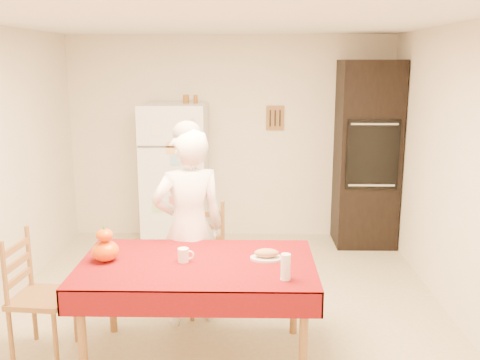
{
  "coord_description": "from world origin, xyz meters",
  "views": [
    {
      "loc": [
        0.24,
        -4.36,
        2.18
      ],
      "look_at": [
        0.16,
        0.2,
        1.17
      ],
      "focal_mm": 40.0,
      "sensor_mm": 36.0,
      "label": 1
    }
  ],
  "objects_px": {
    "chair_left": "(33,290)",
    "pumpkin_lower": "(105,251)",
    "dining_table": "(197,271)",
    "seated_woman": "(189,228)",
    "coffee_mug": "(183,255)",
    "wine_glass": "(286,267)",
    "bread_plate": "(267,258)",
    "oven_cabinet": "(367,154)",
    "chair_far": "(206,253)",
    "refrigerator": "(175,175)"
  },
  "relations": [
    {
      "from": "refrigerator",
      "to": "bread_plate",
      "type": "xyz_separation_m",
      "value": [
        1.02,
        -2.54,
        -0.08
      ]
    },
    {
      "from": "wine_glass",
      "to": "bread_plate",
      "type": "xyz_separation_m",
      "value": [
        -0.11,
        0.36,
        -0.08
      ]
    },
    {
      "from": "coffee_mug",
      "to": "pumpkin_lower",
      "type": "distance_m",
      "value": 0.57
    },
    {
      "from": "chair_left",
      "to": "bread_plate",
      "type": "bearing_deg",
      "value": -84.9
    },
    {
      "from": "pumpkin_lower",
      "to": "wine_glass",
      "type": "distance_m",
      "value": 1.32
    },
    {
      "from": "dining_table",
      "to": "bread_plate",
      "type": "height_order",
      "value": "bread_plate"
    },
    {
      "from": "pumpkin_lower",
      "to": "dining_table",
      "type": "bearing_deg",
      "value": -1.54
    },
    {
      "from": "chair_left",
      "to": "chair_far",
      "type": "bearing_deg",
      "value": -51.86
    },
    {
      "from": "refrigerator",
      "to": "chair_far",
      "type": "distance_m",
      "value": 1.84
    },
    {
      "from": "oven_cabinet",
      "to": "pumpkin_lower",
      "type": "bearing_deg",
      "value": -132.76
    },
    {
      "from": "refrigerator",
      "to": "wine_glass",
      "type": "distance_m",
      "value": 3.11
    },
    {
      "from": "refrigerator",
      "to": "dining_table",
      "type": "distance_m",
      "value": 2.66
    },
    {
      "from": "refrigerator",
      "to": "seated_woman",
      "type": "relative_size",
      "value": 1.02
    },
    {
      "from": "dining_table",
      "to": "wine_glass",
      "type": "relative_size",
      "value": 9.66
    },
    {
      "from": "chair_far",
      "to": "chair_left",
      "type": "distance_m",
      "value": 1.47
    },
    {
      "from": "seated_woman",
      "to": "pumpkin_lower",
      "type": "xyz_separation_m",
      "value": [
        -0.54,
        -0.56,
        0.0
      ]
    },
    {
      "from": "dining_table",
      "to": "pumpkin_lower",
      "type": "height_order",
      "value": "pumpkin_lower"
    },
    {
      "from": "bread_plate",
      "to": "pumpkin_lower",
      "type": "bearing_deg",
      "value": -177.7
    },
    {
      "from": "seated_woman",
      "to": "bread_plate",
      "type": "relative_size",
      "value": 6.94
    },
    {
      "from": "chair_far",
      "to": "chair_left",
      "type": "height_order",
      "value": "same"
    },
    {
      "from": "chair_left",
      "to": "pumpkin_lower",
      "type": "relative_size",
      "value": 4.76
    },
    {
      "from": "oven_cabinet",
      "to": "bread_plate",
      "type": "xyz_separation_m",
      "value": [
        -1.26,
        -2.59,
        -0.33
      ]
    },
    {
      "from": "dining_table",
      "to": "chair_far",
      "type": "relative_size",
      "value": 1.79
    },
    {
      "from": "oven_cabinet",
      "to": "chair_far",
      "type": "height_order",
      "value": "oven_cabinet"
    },
    {
      "from": "refrigerator",
      "to": "pumpkin_lower",
      "type": "xyz_separation_m",
      "value": [
        -0.15,
        -2.59,
        -0.01
      ]
    },
    {
      "from": "refrigerator",
      "to": "pumpkin_lower",
      "type": "distance_m",
      "value": 2.59
    },
    {
      "from": "chair_left",
      "to": "seated_woman",
      "type": "xyz_separation_m",
      "value": [
        1.12,
        0.52,
        0.33
      ]
    },
    {
      "from": "pumpkin_lower",
      "to": "seated_woman",
      "type": "bearing_deg",
      "value": 45.95
    },
    {
      "from": "dining_table",
      "to": "coffee_mug",
      "type": "xyz_separation_m",
      "value": [
        -0.1,
        0.01,
        0.12
      ]
    },
    {
      "from": "chair_left",
      "to": "refrigerator",
      "type": "bearing_deg",
      "value": -11.07
    },
    {
      "from": "chair_far",
      "to": "coffee_mug",
      "type": "xyz_separation_m",
      "value": [
        -0.09,
        -0.86,
        0.3
      ]
    },
    {
      "from": "dining_table",
      "to": "chair_left",
      "type": "height_order",
      "value": "chair_left"
    },
    {
      "from": "chair_far",
      "to": "wine_glass",
      "type": "bearing_deg",
      "value": -78.46
    },
    {
      "from": "oven_cabinet",
      "to": "wine_glass",
      "type": "bearing_deg",
      "value": -111.29
    },
    {
      "from": "coffee_mug",
      "to": "refrigerator",
      "type": "bearing_deg",
      "value": 99.04
    },
    {
      "from": "coffee_mug",
      "to": "dining_table",
      "type": "bearing_deg",
      "value": -5.59
    },
    {
      "from": "bread_plate",
      "to": "wine_glass",
      "type": "bearing_deg",
      "value": -72.37
    },
    {
      "from": "seated_woman",
      "to": "refrigerator",
      "type": "bearing_deg",
      "value": -98.73
    },
    {
      "from": "chair_far",
      "to": "chair_left",
      "type": "bearing_deg",
      "value": -163.52
    },
    {
      "from": "refrigerator",
      "to": "bread_plate",
      "type": "distance_m",
      "value": 2.74
    },
    {
      "from": "wine_glass",
      "to": "bread_plate",
      "type": "relative_size",
      "value": 0.73
    },
    {
      "from": "coffee_mug",
      "to": "pumpkin_lower",
      "type": "xyz_separation_m",
      "value": [
        -0.57,
        0.01,
        0.02
      ]
    },
    {
      "from": "chair_far",
      "to": "wine_glass",
      "type": "distance_m",
      "value": 1.36
    },
    {
      "from": "chair_left",
      "to": "coffee_mug",
      "type": "xyz_separation_m",
      "value": [
        1.14,
        -0.05,
        0.3
      ]
    },
    {
      "from": "oven_cabinet",
      "to": "pumpkin_lower",
      "type": "relative_size",
      "value": 11.03
    },
    {
      "from": "chair_far",
      "to": "oven_cabinet",
      "type": "bearing_deg",
      "value": 28.35
    },
    {
      "from": "oven_cabinet",
      "to": "coffee_mug",
      "type": "height_order",
      "value": "oven_cabinet"
    },
    {
      "from": "chair_left",
      "to": "coffee_mug",
      "type": "relative_size",
      "value": 9.5
    },
    {
      "from": "dining_table",
      "to": "coffee_mug",
      "type": "relative_size",
      "value": 17.0
    },
    {
      "from": "pumpkin_lower",
      "to": "chair_left",
      "type": "bearing_deg",
      "value": 176.09
    }
  ]
}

